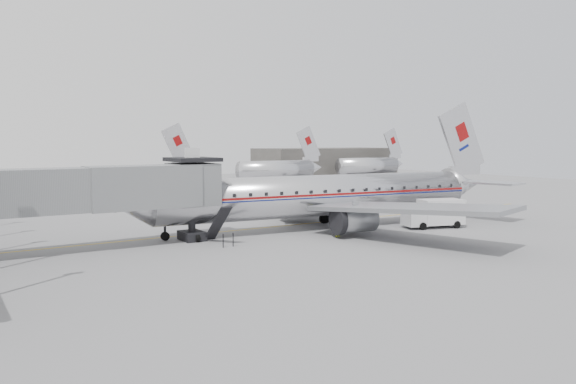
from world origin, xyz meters
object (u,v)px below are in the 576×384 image
at_px(service_van, 434,213).
at_px(ramp_worker, 338,225).
at_px(baggage_cart_navy, 360,216).
at_px(airliner, 327,195).

height_order(service_van, ramp_worker, service_van).
bearing_deg(baggage_cart_navy, service_van, -52.41).
bearing_deg(ramp_worker, baggage_cart_navy, 8.87).
distance_m(service_van, baggage_cart_navy, 6.49).
xyz_separation_m(airliner, service_van, (8.09, -4.89, -1.58)).
height_order(airliner, baggage_cart_navy, airliner).
height_order(service_van, baggage_cart_navy, service_van).
relative_size(service_van, baggage_cart_navy, 2.05).
bearing_deg(service_van, baggage_cart_navy, 158.80).
relative_size(airliner, ramp_worker, 19.19).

